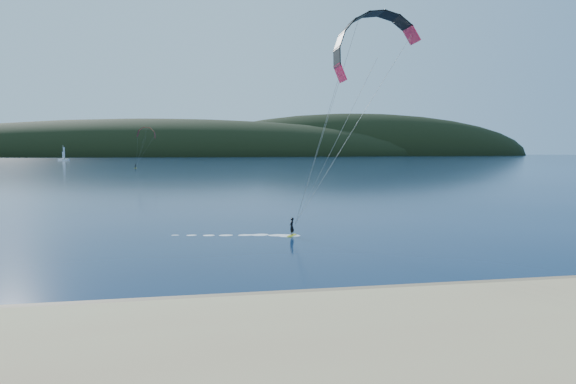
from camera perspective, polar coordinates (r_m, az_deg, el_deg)
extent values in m
plane|color=#071D39|center=(20.63, 0.01, -16.47)|extent=(1800.00, 1800.00, 0.00)
cube|color=#8E7053|center=(24.80, -1.86, -12.62)|extent=(220.00, 2.50, 0.10)
ellipsoid|color=black|center=(740.42, -13.72, 4.17)|extent=(840.00, 280.00, 110.00)
ellipsoid|color=black|center=(822.27, 8.63, 4.31)|extent=(600.00, 240.00, 140.00)
cube|color=yellow|center=(42.69, 0.44, -5.18)|extent=(1.03, 1.29, 0.07)
imported|color=black|center=(42.55, 0.45, -4.11)|extent=(0.63, 0.68, 1.56)
cylinder|color=gray|center=(40.24, 5.51, 5.56)|extent=(0.02, 0.02, 15.55)
cube|color=yellow|center=(221.82, -17.68, 2.73)|extent=(0.84, 1.53, 0.08)
imported|color=black|center=(221.79, -17.69, 2.97)|extent=(0.89, 1.02, 1.79)
cylinder|color=gray|center=(218.64, -17.07, 4.72)|extent=(0.02, 0.02, 14.58)
cube|color=white|center=(435.38, -25.15, 3.51)|extent=(9.02, 4.63, 1.51)
cylinder|color=white|center=(435.33, -25.17, 4.29)|extent=(0.22, 0.22, 11.85)
cube|color=white|center=(436.77, -25.12, 4.29)|extent=(0.68, 2.75, 8.62)
cube|color=white|center=(433.66, -25.22, 4.00)|extent=(0.54, 2.12, 5.39)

